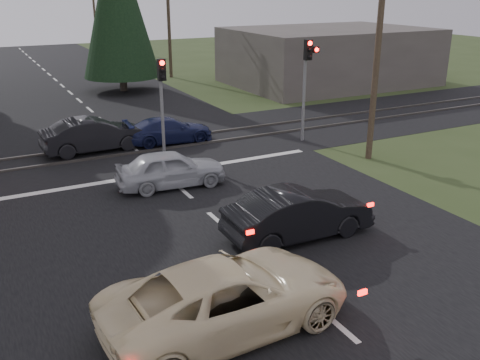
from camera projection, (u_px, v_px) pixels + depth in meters
ground at (267, 264)px, 14.23m from camera, size 120.00×120.00×0.00m
road at (148, 160)px, 22.56m from camera, size 14.00×100.00×0.01m
rail_corridor at (134, 148)px, 24.23m from camera, size 120.00×8.00×0.01m
stop_line at (163, 173)px, 21.06m from camera, size 13.00×0.35×0.00m
rail_near at (140, 152)px, 23.55m from camera, size 120.00×0.12×0.10m
rail_far at (129, 143)px, 24.88m from camera, size 120.00×0.12×0.10m
traffic_signal_right at (307, 71)px, 24.24m from camera, size 0.68×0.48×4.70m
traffic_signal_center at (162, 90)px, 22.59m from camera, size 0.32×0.48×4.10m
utility_pole_near at (378, 45)px, 21.27m from camera, size 1.80×0.26×9.00m
utility_pole_mid at (169, 16)px, 41.28m from camera, size 1.80×0.26×9.00m
utility_pole_far at (94, 5)px, 62.12m from camera, size 1.80×0.26×9.00m
conifer_tree at (117, 1)px, 35.35m from camera, size 5.20×5.20×11.00m
building_right at (329, 56)px, 39.65m from camera, size 14.00×10.00×4.00m
cream_coupe at (227, 296)px, 11.35m from camera, size 5.61×2.83×1.52m
dark_hatchback at (298, 214)px, 15.51m from camera, size 4.46×1.59×1.46m
silver_car at (171, 169)px, 19.47m from camera, size 4.09×1.94×1.35m
blue_sedan at (169, 130)px, 24.96m from camera, size 4.17×1.90×1.18m
dark_car_far at (94, 135)px, 23.60m from camera, size 4.58×1.75×1.49m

